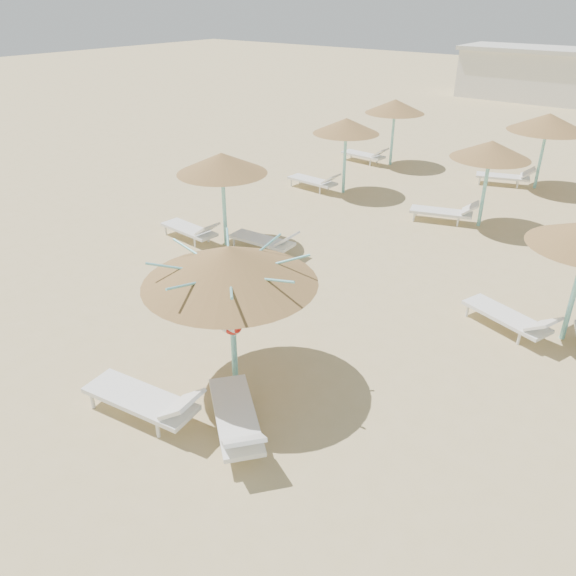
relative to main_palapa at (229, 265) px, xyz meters
The scene contains 6 objects.
ground 2.39m from the main_palapa, 52.91° to the right, with size 120.00×120.00×0.00m, color tan.
main_palapa is the anchor object (origin of this frame).
lounger_main_a 2.66m from the main_palapa, 103.53° to the right, with size 2.32×1.00×0.82m.
lounger_main_b 2.54m from the main_palapa, 46.03° to the right, with size 2.08×1.84×0.78m.
palapa_field 10.45m from the main_palapa, 78.52° to the left, with size 18.66×14.07×2.70m.
service_hut 35.29m from the main_palapa, 99.53° to the left, with size 8.40×4.40×3.25m.
Camera 1 is at (5.90, -5.93, 6.49)m, focal length 35.00 mm.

